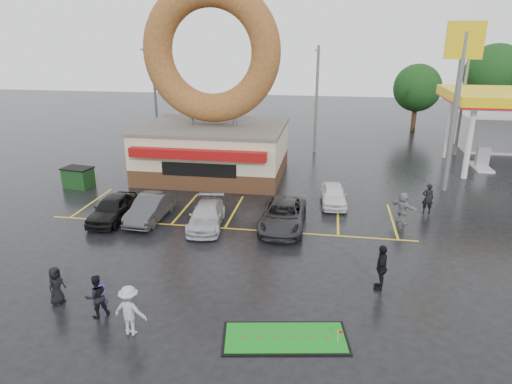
% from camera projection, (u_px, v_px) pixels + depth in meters
% --- Properties ---
extents(ground, '(120.00, 120.00, 0.00)m').
position_uv_depth(ground, '(208.00, 257.00, 21.26)').
color(ground, black).
rests_on(ground, ground).
extents(donut_shop, '(10.20, 8.70, 13.50)m').
position_uv_depth(donut_shop, '(213.00, 114.00, 32.35)').
color(donut_shop, '#472B19').
rests_on(donut_shop, ground).
extents(shell_sign, '(2.20, 0.36, 10.60)m').
position_uv_depth(shell_sign, '(460.00, 76.00, 28.02)').
color(shell_sign, slate).
rests_on(shell_sign, ground).
extents(streetlight_left, '(0.40, 2.21, 9.00)m').
position_uv_depth(streetlight_left, '(155.00, 95.00, 39.80)').
color(streetlight_left, slate).
rests_on(streetlight_left, ground).
extents(streetlight_mid, '(0.40, 2.21, 9.00)m').
position_uv_depth(streetlight_mid, '(317.00, 97.00, 38.57)').
color(streetlight_mid, slate).
rests_on(streetlight_mid, ground).
extents(streetlight_right, '(0.40, 2.21, 9.00)m').
position_uv_depth(streetlight_right, '(463.00, 99.00, 37.65)').
color(streetlight_right, slate).
rests_on(streetlight_right, ground).
extents(tree_far_c, '(6.30, 6.30, 9.00)m').
position_uv_depth(tree_far_c, '(495.00, 75.00, 47.64)').
color(tree_far_c, '#332114').
rests_on(tree_far_c, ground).
extents(tree_far_d, '(4.90, 4.90, 7.00)m').
position_uv_depth(tree_far_d, '(417.00, 88.00, 47.44)').
color(tree_far_d, '#332114').
rests_on(tree_far_d, ground).
extents(car_black, '(1.74, 4.17, 1.41)m').
position_uv_depth(car_black, '(113.00, 208.00, 25.28)').
color(car_black, black).
rests_on(car_black, ground).
extents(car_dgrey, '(1.66, 4.30, 1.40)m').
position_uv_depth(car_dgrey, '(151.00, 208.00, 25.33)').
color(car_dgrey, '#333335').
rests_on(car_dgrey, ground).
extents(car_silver, '(2.22, 4.43, 1.24)m').
position_uv_depth(car_silver, '(207.00, 216.00, 24.48)').
color(car_silver, '#B4B5B9').
rests_on(car_silver, ground).
extents(car_grey, '(2.32, 4.99, 1.38)m').
position_uv_depth(car_grey, '(283.00, 215.00, 24.34)').
color(car_grey, '#29292B').
rests_on(car_grey, ground).
extents(car_white, '(1.74, 3.77, 1.25)m').
position_uv_depth(car_white, '(334.00, 195.00, 27.61)').
color(car_white, white).
rests_on(car_white, ground).
extents(person_blue, '(0.70, 0.62, 1.62)m').
position_uv_depth(person_blue, '(100.00, 296.00, 16.61)').
color(person_blue, navy).
rests_on(person_blue, ground).
extents(person_blackjkt, '(1.02, 1.01, 1.66)m').
position_uv_depth(person_blackjkt, '(96.00, 296.00, 16.57)').
color(person_blackjkt, black).
rests_on(person_blackjkt, ground).
extents(person_hoodie, '(1.25, 0.79, 1.84)m').
position_uv_depth(person_hoodie, '(130.00, 310.00, 15.56)').
color(person_hoodie, '#9C9C9F').
rests_on(person_hoodie, ground).
extents(person_bystander, '(0.61, 0.82, 1.52)m').
position_uv_depth(person_bystander, '(56.00, 285.00, 17.41)').
color(person_bystander, black).
rests_on(person_bystander, ground).
extents(person_cameraman, '(0.62, 1.19, 1.94)m').
position_uv_depth(person_cameraman, '(381.00, 267.00, 18.34)').
color(person_cameraman, black).
rests_on(person_cameraman, ground).
extents(person_walker_near, '(1.53, 1.52, 1.77)m').
position_uv_depth(person_walker_near, '(403.00, 208.00, 24.86)').
color(person_walker_near, gray).
rests_on(person_walker_near, ground).
extents(person_walker_far, '(0.66, 0.45, 1.77)m').
position_uv_depth(person_walker_far, '(428.00, 198.00, 26.29)').
color(person_walker_far, black).
rests_on(person_walker_far, ground).
extents(dumpster, '(1.97, 1.47, 1.30)m').
position_uv_depth(dumpster, '(78.00, 178.00, 30.78)').
color(dumpster, '#19421A').
rests_on(dumpster, ground).
extents(putting_green, '(4.51, 2.53, 0.53)m').
position_uv_depth(putting_green, '(285.00, 338.00, 15.56)').
color(putting_green, black).
rests_on(putting_green, ground).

